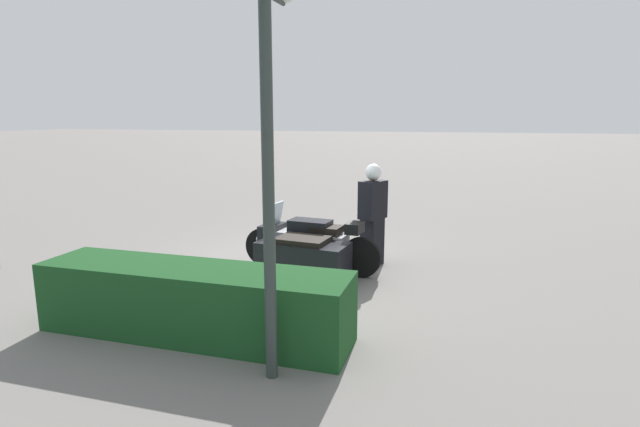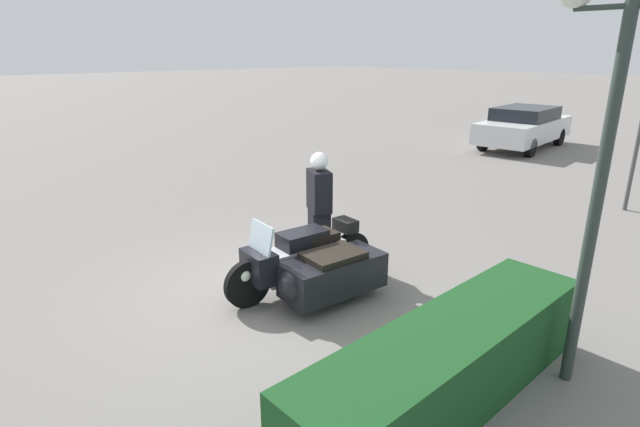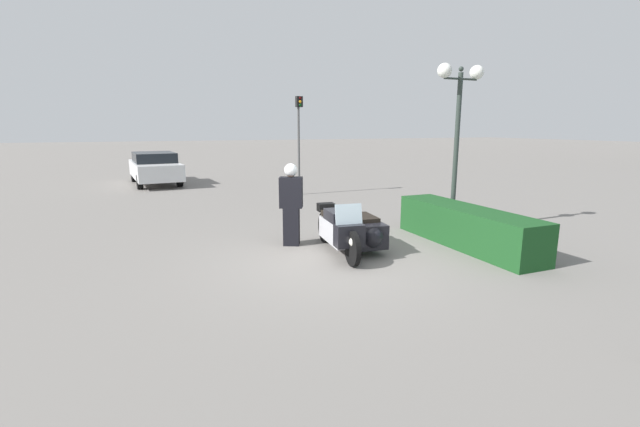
{
  "view_description": "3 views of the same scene",
  "coord_description": "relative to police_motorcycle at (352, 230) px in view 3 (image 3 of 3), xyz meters",
  "views": [
    {
      "loc": [
        -3.02,
        8.38,
        2.66
      ],
      "look_at": [
        -0.83,
        0.92,
        1.15
      ],
      "focal_mm": 28.0,
      "sensor_mm": 36.0,
      "label": 1
    },
    {
      "loc": [
        3.89,
        5.52,
        3.39
      ],
      "look_at": [
        -0.87,
        0.33,
        1.09
      ],
      "focal_mm": 28.0,
      "sensor_mm": 36.0,
      "label": 2
    },
    {
      "loc": [
        7.47,
        -3.28,
        2.62
      ],
      "look_at": [
        -1.07,
        0.21,
        0.75
      ],
      "focal_mm": 24.0,
      "sensor_mm": 36.0,
      "label": 3
    }
  ],
  "objects": [
    {
      "name": "officer_rider",
      "position": [
        -1.02,
        -1.01,
        0.5
      ],
      "size": [
        0.49,
        0.58,
        1.84
      ],
      "rotation": [
        0.0,
        0.0,
        2.7
      ],
      "color": "black",
      "rests_on": "ground"
    },
    {
      "name": "hedge_bush_curbside",
      "position": [
        0.53,
        2.59,
        -0.04
      ],
      "size": [
        3.91,
        0.9,
        0.87
      ],
      "primitive_type": "cube",
      "color": "#19471E",
      "rests_on": "ground"
    },
    {
      "name": "police_motorcycle",
      "position": [
        0.0,
        0.0,
        0.0
      ],
      "size": [
        2.53,
        1.36,
        1.17
      ],
      "rotation": [
        0.0,
        0.0,
        -0.1
      ],
      "color": "black",
      "rests_on": "ground"
    },
    {
      "name": "traffic_light_far",
      "position": [
        -7.87,
        1.62,
        1.97
      ],
      "size": [
        0.22,
        0.28,
        3.76
      ],
      "rotation": [
        0.0,
        0.0,
        0.22
      ],
      "color": "#4C4C4C",
      "rests_on": "ground"
    },
    {
      "name": "parked_car_background",
      "position": [
        -13.4,
        -3.54,
        0.31
      ],
      "size": [
        4.88,
        2.32,
        1.47
      ],
      "rotation": [
        0.0,
        0.0,
        3.24
      ],
      "color": "silver",
      "rests_on": "ground"
    },
    {
      "name": "ground_plane",
      "position": [
        0.43,
        -0.68,
        -0.47
      ],
      "size": [
        160.0,
        160.0,
        0.0
      ],
      "primitive_type": "plane",
      "color": "slate"
    },
    {
      "name": "twin_lamp_post",
      "position": [
        -0.76,
        3.25,
        2.68
      ],
      "size": [
        0.35,
        1.31,
        4.11
      ],
      "color": "#2D3833",
      "rests_on": "ground"
    }
  ]
}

